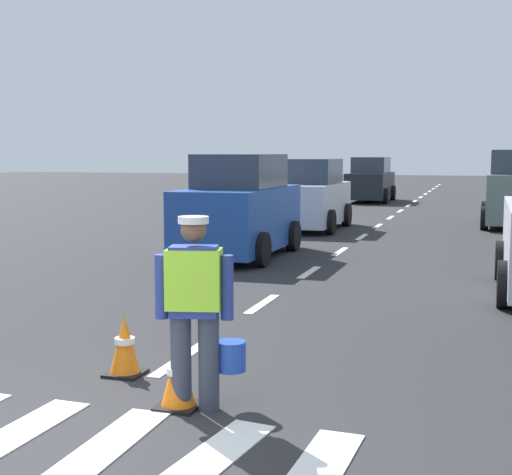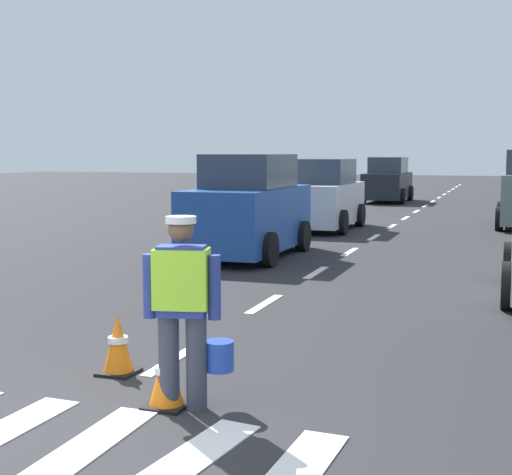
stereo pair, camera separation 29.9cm
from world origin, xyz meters
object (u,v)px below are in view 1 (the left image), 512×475
Objects in this scene: car_oncoming_third at (371,181)px; traffic_cone_far at (125,345)px; car_oncoming_second at (309,197)px; road_worker at (197,303)px; traffic_cone_near at (178,376)px; car_oncoming_lead at (239,209)px.

traffic_cone_far is at bearing -86.59° from car_oncoming_third.
car_oncoming_third is at bearing 90.57° from car_oncoming_second.
car_oncoming_third is (-2.66, 27.53, -0.00)m from road_worker.
traffic_cone_near is 0.15× the size of car_oncoming_second.
car_oncoming_lead is (-2.48, 9.02, 0.72)m from traffic_cone_near.
car_oncoming_second is at bearing -89.43° from car_oncoming_third.
road_worker reaches higher than traffic_cone_near.
car_oncoming_second reaches higher than traffic_cone_near.
car_oncoming_second is 5.95m from car_oncoming_lead.
car_oncoming_lead is at bearing -89.98° from car_oncoming_third.
car_oncoming_lead reaches higher than car_oncoming_second.
car_oncoming_second is at bearing 95.91° from traffic_cone_far.
road_worker is 0.42× the size of car_oncoming_lead.
road_worker is at bearing 5.58° from traffic_cone_near.
traffic_cone_far is (-1.06, 0.71, -0.63)m from road_worker.
traffic_cone_near is 15.17m from car_oncoming_second.
car_oncoming_third is (-0.01, 18.52, -0.08)m from car_oncoming_lead.
road_worker is 2.75× the size of traffic_cone_far.
car_oncoming_lead is 0.94× the size of car_oncoming_third.
traffic_cone_near is 0.14× the size of car_oncoming_third.
traffic_cone_far is 0.15× the size of car_oncoming_second.
car_oncoming_third is at bearing 95.15° from traffic_cone_near.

